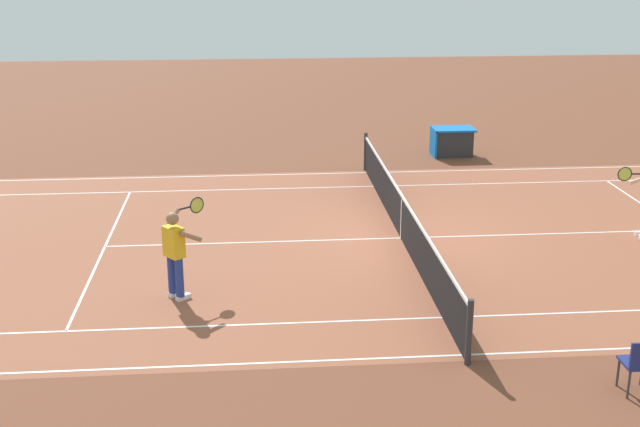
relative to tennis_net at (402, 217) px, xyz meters
name	(u,v)px	position (x,y,z in m)	size (l,w,h in m)	color
ground_plane	(401,238)	(0.00, 0.00, -0.49)	(60.00, 60.00, 0.00)	brown
court_slab	(401,238)	(0.00, 0.00, -0.49)	(24.20, 11.40, 0.00)	#935138
court_line_markings	(401,238)	(0.00, 0.00, -0.49)	(23.85, 11.05, 0.01)	white
tennis_net	(402,217)	(0.00, 0.00, 0.00)	(0.10, 11.70, 1.08)	#2D2D33
tennis_player_near	(176,250)	(4.64, 2.86, 0.44)	(0.73, 1.09, 1.70)	navy
tennis_ball	(166,230)	(5.18, -0.92, -0.46)	(0.07, 0.07, 0.07)	#CCE01E
spectator_chair_5	(640,362)	(-2.20, 6.89, 0.03)	(0.44, 0.44, 0.88)	#38383D
equipment_cart_tarped	(452,141)	(-2.84, -7.29, -0.05)	(1.25, 0.84, 0.85)	#2D2D33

